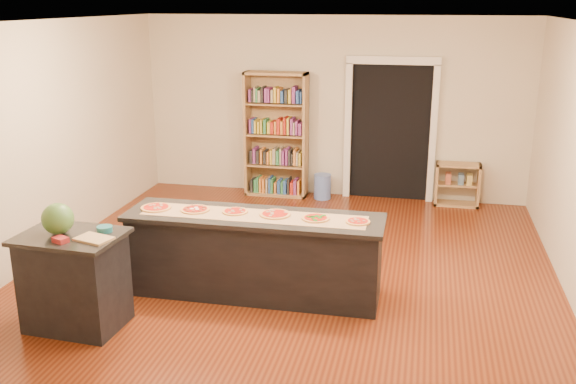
% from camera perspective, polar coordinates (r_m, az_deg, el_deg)
% --- Properties ---
extents(room, '(6.00, 7.00, 2.80)m').
position_cam_1_polar(room, '(6.72, -0.36, 2.79)').
color(room, beige).
rests_on(room, ground).
extents(doorway, '(1.40, 0.09, 2.21)m').
position_cam_1_polar(doorway, '(10.00, 9.09, 6.07)').
color(doorway, black).
rests_on(doorway, room).
extents(kitchen_island, '(2.69, 0.73, 0.89)m').
position_cam_1_polar(kitchen_island, '(6.78, -2.99, -5.60)').
color(kitchen_island, black).
rests_on(kitchen_island, ground).
extents(side_counter, '(0.94, 0.69, 0.93)m').
position_cam_1_polar(side_counter, '(6.45, -18.44, -7.46)').
color(side_counter, black).
rests_on(side_counter, ground).
extents(bookshelf, '(0.98, 0.35, 1.96)m').
position_cam_1_polar(bookshelf, '(10.11, -1.06, 5.10)').
color(bookshelf, '#AA8352').
rests_on(bookshelf, ground).
extents(low_shelf, '(0.66, 0.28, 0.66)m').
position_cam_1_polar(low_shelf, '(10.05, 14.82, 0.65)').
color(low_shelf, '#AA8352').
rests_on(low_shelf, ground).
extents(waste_bin, '(0.27, 0.27, 0.39)m').
position_cam_1_polar(waste_bin, '(10.10, 3.08, 0.49)').
color(waste_bin, '#5874C4').
rests_on(waste_bin, ground).
extents(kraft_paper, '(2.34, 0.44, 0.00)m').
position_cam_1_polar(kraft_paper, '(6.61, -3.08, -2.09)').
color(kraft_paper, tan).
rests_on(kraft_paper, kitchen_island).
extents(watermelon, '(0.29, 0.29, 0.29)m').
position_cam_1_polar(watermelon, '(6.29, -19.79, -2.25)').
color(watermelon, '#144214').
rests_on(watermelon, side_counter).
extents(cutting_board, '(0.37, 0.29, 0.02)m').
position_cam_1_polar(cutting_board, '(6.07, -16.88, -4.00)').
color(cutting_board, tan).
rests_on(cutting_board, side_counter).
extents(package_red, '(0.16, 0.14, 0.05)m').
position_cam_1_polar(package_red, '(6.10, -19.56, -4.02)').
color(package_red, maroon).
rests_on(package_red, side_counter).
extents(package_teal, '(0.15, 0.15, 0.05)m').
position_cam_1_polar(package_teal, '(6.24, -15.99, -3.19)').
color(package_teal, '#195966').
rests_on(package_teal, side_counter).
extents(pizza_a, '(0.31, 0.31, 0.02)m').
position_cam_1_polar(pizza_a, '(6.95, -11.65, -1.36)').
color(pizza_a, tan).
rests_on(pizza_a, kitchen_island).
extents(pizza_b, '(0.31, 0.31, 0.02)m').
position_cam_1_polar(pizza_b, '(6.82, -8.26, -1.54)').
color(pizza_b, tan).
rests_on(pizza_b, kitchen_island).
extents(pizza_c, '(0.27, 0.27, 0.02)m').
position_cam_1_polar(pizza_c, '(6.71, -4.73, -1.72)').
color(pizza_c, tan).
rests_on(pizza_c, kitchen_island).
extents(pizza_d, '(0.31, 0.31, 0.02)m').
position_cam_1_polar(pizza_d, '(6.60, -1.16, -1.98)').
color(pizza_d, tan).
rests_on(pizza_d, kitchen_island).
extents(pizza_e, '(0.28, 0.28, 0.02)m').
position_cam_1_polar(pizza_e, '(6.49, 2.47, -2.33)').
color(pizza_e, tan).
rests_on(pizza_e, kitchen_island).
extents(pizza_f, '(0.25, 0.25, 0.02)m').
position_cam_1_polar(pizza_f, '(6.43, 6.23, -2.62)').
color(pizza_f, tan).
rests_on(pizza_f, kitchen_island).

